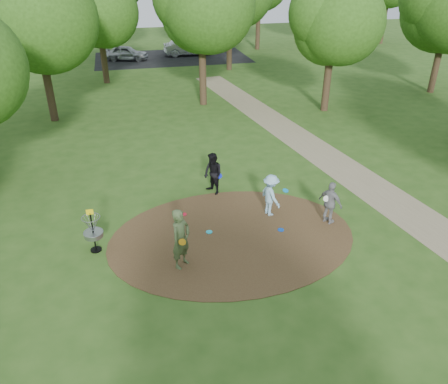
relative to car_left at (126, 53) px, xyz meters
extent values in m
plane|color=#2D5119|center=(2.16, -29.68, -0.65)|extent=(100.00, 100.00, 0.00)
cylinder|color=#47301C|center=(2.16, -29.68, -0.64)|extent=(8.40, 8.40, 0.02)
cube|color=#8C7A5B|center=(8.66, -27.68, -0.64)|extent=(7.55, 39.89, 0.01)
cube|color=black|center=(4.16, 0.32, -0.64)|extent=(14.00, 8.00, 0.01)
imported|color=#4A5D36|center=(0.26, -30.83, 0.34)|extent=(0.85, 0.84, 1.98)
cylinder|color=orange|center=(0.27, -31.07, 0.40)|extent=(0.22, 0.08, 0.22)
imported|color=#95C3DE|center=(3.88, -28.58, 0.15)|extent=(0.83, 1.15, 1.60)
cylinder|color=#0B82C9|center=(4.43, -28.60, 0.28)|extent=(0.30, 0.30, 0.08)
imported|color=black|center=(2.20, -26.49, 0.20)|extent=(0.94, 1.03, 1.71)
cylinder|color=#0C1CCF|center=(2.45, -26.54, 0.11)|extent=(0.23, 0.09, 0.22)
imported|color=gray|center=(5.72, -29.63, 0.15)|extent=(0.80, 1.01, 1.60)
cylinder|color=white|center=(5.53, -29.65, 0.38)|extent=(0.23, 0.09, 0.22)
cylinder|color=#1CC5E1|center=(1.45, -29.26, -0.62)|extent=(0.22, 0.22, 0.02)
cylinder|color=blue|center=(3.90, -29.72, -0.62)|extent=(0.22, 0.22, 0.02)
cylinder|color=red|center=(0.78, -27.89, -0.62)|extent=(0.22, 0.22, 0.02)
imported|color=#9B9FA2|center=(0.00, 0.00, 0.00)|extent=(4.07, 2.45, 1.30)
imported|color=#989B9F|center=(5.81, 0.85, 0.10)|extent=(4.54, 1.60, 1.49)
cylinder|color=black|center=(-2.34, -29.38, 0.03)|extent=(0.05, 0.05, 1.35)
cylinder|color=black|center=(-2.34, -29.38, -0.63)|extent=(0.36, 0.36, 0.04)
cylinder|color=gray|center=(-2.34, -29.38, -0.03)|extent=(0.60, 0.60, 0.16)
torus|color=gray|center=(-2.34, -29.38, 0.05)|extent=(0.63, 0.63, 0.03)
torus|color=gray|center=(-2.34, -29.38, 0.60)|extent=(0.58, 0.58, 0.02)
cube|color=yellow|center=(-2.34, -29.38, 0.80)|extent=(0.22, 0.02, 0.18)
cylinder|color=#332316|center=(-4.84, -15.68, 1.25)|extent=(0.44, 0.44, 3.80)
sphere|color=#2A4F15|center=(-4.84, -15.68, 4.70)|extent=(5.64, 5.64, 5.64)
cylinder|color=#332316|center=(4.16, -14.68, 1.44)|extent=(0.44, 0.44, 4.18)
sphere|color=#2A4F15|center=(4.16, -14.68, 5.01)|extent=(5.39, 5.39, 5.39)
cylinder|color=#332316|center=(11.16, -17.68, 1.16)|extent=(0.44, 0.44, 3.61)
sphere|color=#2A4F15|center=(11.16, -17.68, 4.24)|extent=(4.66, 4.66, 4.66)
cylinder|color=#332316|center=(-1.84, -7.68, 1.06)|extent=(0.44, 0.44, 3.42)
sphere|color=#2A4F15|center=(-1.84, -7.68, 4.10)|extent=(4.81, 4.81, 4.81)
cylinder|color=#332316|center=(8.16, -5.68, 1.54)|extent=(0.44, 0.44, 4.37)
cylinder|color=#332316|center=(20.16, -15.68, 1.25)|extent=(0.44, 0.44, 3.80)
camera|label=1|loc=(-1.03, -41.59, 7.79)|focal=35.00mm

